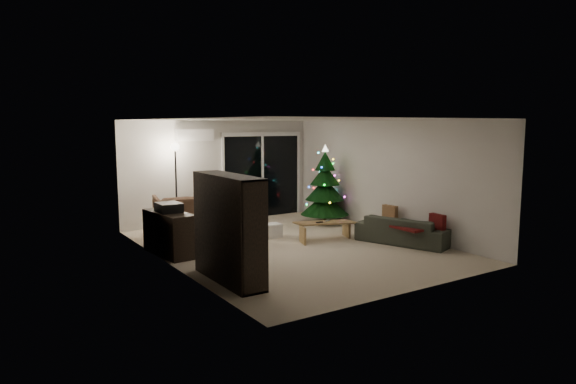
% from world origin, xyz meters
% --- Properties ---
extents(room, '(6.50, 7.51, 2.60)m').
position_xyz_m(room, '(0.46, 1.49, 1.02)').
color(room, beige).
rests_on(room, ground).
extents(bookshelf, '(1.07, 1.68, 1.65)m').
position_xyz_m(bookshelf, '(-2.25, -1.33, 0.83)').
color(bookshelf, black).
rests_on(bookshelf, floor).
extents(media_cabinet, '(0.62, 1.33, 0.80)m').
position_xyz_m(media_cabinet, '(-2.25, 0.72, 0.40)').
color(media_cabinet, black).
rests_on(media_cabinet, floor).
extents(stereo, '(0.41, 0.48, 0.17)m').
position_xyz_m(stereo, '(-2.25, 0.72, 0.89)').
color(stereo, black).
rests_on(stereo, media_cabinet).
extents(armchair, '(1.16, 1.18, 0.91)m').
position_xyz_m(armchair, '(-1.54, 2.10, 0.46)').
color(armchair, brown).
rests_on(armchair, floor).
extents(ottoman, '(0.54, 0.54, 0.41)m').
position_xyz_m(ottoman, '(-0.58, 0.76, 0.21)').
color(ottoman, '#FCEFC4').
rests_on(ottoman, floor).
extents(cardboard_box_a, '(0.52, 0.45, 0.32)m').
position_xyz_m(cardboard_box_a, '(-1.48, 0.04, 0.16)').
color(cardboard_box_a, silver).
rests_on(cardboard_box_a, floor).
extents(cardboard_box_b, '(0.45, 0.36, 0.29)m').
position_xyz_m(cardboard_box_b, '(0.08, 0.94, 0.15)').
color(cardboard_box_b, silver).
rests_on(cardboard_box_b, floor).
extents(side_table, '(0.44, 0.44, 0.47)m').
position_xyz_m(side_table, '(-0.13, 2.86, 0.23)').
color(side_table, black).
rests_on(side_table, floor).
extents(floor_lamp, '(0.31, 0.31, 1.93)m').
position_xyz_m(floor_lamp, '(-1.29, 2.85, 0.97)').
color(floor_lamp, black).
rests_on(floor_lamp, floor).
extents(sofa, '(1.32, 2.01, 0.55)m').
position_xyz_m(sofa, '(2.05, -1.00, 0.27)').
color(sofa, '#353731').
rests_on(sofa, floor).
extents(sofa_throw, '(0.58, 1.35, 0.04)m').
position_xyz_m(sofa_throw, '(1.95, -1.00, 0.40)').
color(sofa_throw, '#480B04').
rests_on(sofa_throw, sofa).
extents(cushion_a, '(0.14, 0.37, 0.36)m').
position_xyz_m(cushion_a, '(2.30, -0.35, 0.49)').
color(cushion_a, '#946842').
rests_on(cushion_a, sofa).
extents(cushion_b, '(0.13, 0.37, 0.36)m').
position_xyz_m(cushion_b, '(2.30, -1.65, 0.49)').
color(cushion_b, '#480B04').
rests_on(cushion_b, sofa).
extents(coffee_table, '(1.28, 0.81, 0.38)m').
position_xyz_m(coffee_table, '(0.90, 0.10, 0.19)').
color(coffee_table, olive).
rests_on(coffee_table, floor).
extents(remote_a, '(0.15, 0.05, 0.02)m').
position_xyz_m(remote_a, '(0.75, 0.10, 0.39)').
color(remote_a, black).
rests_on(remote_a, coffee_table).
extents(remote_b, '(0.15, 0.09, 0.02)m').
position_xyz_m(remote_b, '(1.00, 0.15, 0.39)').
color(remote_b, slate).
rests_on(remote_b, coffee_table).
extents(christmas_tree, '(1.29, 1.29, 1.91)m').
position_xyz_m(christmas_tree, '(2.01, 1.59, 0.96)').
color(christmas_tree, '#0E4211').
rests_on(christmas_tree, floor).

